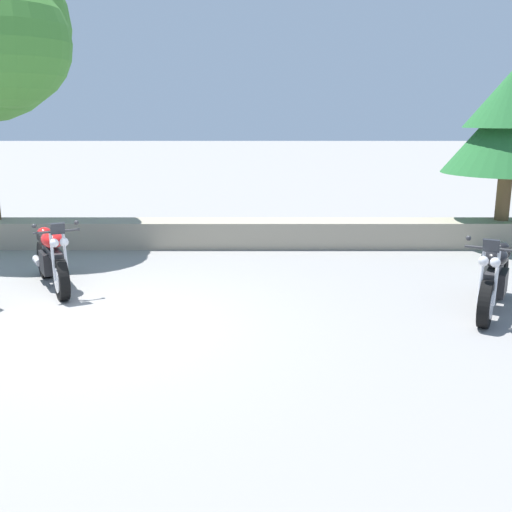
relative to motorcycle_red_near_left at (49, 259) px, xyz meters
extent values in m
plane|color=gray|center=(1.05, -1.71, -0.49)|extent=(120.00, 120.00, 0.00)
cube|color=gray|center=(1.05, 3.09, -0.21)|extent=(36.00, 0.80, 0.55)
cylinder|color=black|center=(0.33, -0.61, -0.18)|extent=(0.42, 0.61, 0.62)
cylinder|color=black|center=(-0.35, 0.66, -0.18)|extent=(0.46, 0.63, 0.62)
cylinder|color=silver|center=(0.33, -0.61, -0.18)|extent=(0.32, 0.41, 0.38)
cube|color=black|center=(-0.03, 0.07, -0.08)|extent=(0.51, 0.57, 0.34)
cube|color=#2D2D30|center=(0.01, -0.02, 0.12)|extent=(0.65, 1.03, 0.12)
ellipsoid|color=red|center=(0.09, -0.15, 0.34)|extent=(0.55, 0.62, 0.26)
cube|color=black|center=(-0.14, 0.27, 0.28)|extent=(0.50, 0.62, 0.12)
ellipsoid|color=red|center=(-0.29, 0.53, 0.32)|extent=(0.33, 0.35, 0.16)
cylinder|color=#2D2D30|center=(0.30, -0.54, 0.54)|extent=(0.60, 0.35, 0.04)
sphere|color=silver|center=(0.43, -0.63, 0.40)|extent=(0.13, 0.13, 0.13)
sphere|color=silver|center=(0.30, -0.69, 0.40)|extent=(0.13, 0.13, 0.13)
cube|color=#26282D|center=(0.34, -0.63, 0.60)|extent=(0.22, 0.18, 0.18)
cylinder|color=silver|center=(-0.38, 0.37, -0.13)|extent=(0.28, 0.39, 0.11)
cylinder|color=silver|center=(0.39, -0.53, 0.18)|extent=(0.12, 0.16, 0.73)
cylinder|color=silver|center=(0.24, -0.62, 0.18)|extent=(0.12, 0.16, 0.73)
sphere|color=#2D2D30|center=(0.54, -0.36, 0.64)|extent=(0.07, 0.07, 0.07)
sphere|color=#2D2D30|center=(0.01, -0.65, 0.64)|extent=(0.07, 0.07, 0.07)
cylinder|color=black|center=(6.21, -1.75, -0.18)|extent=(0.42, 0.61, 0.62)
cylinder|color=black|center=(6.91, -0.49, -0.18)|extent=(0.46, 0.63, 0.62)
cylinder|color=silver|center=(6.21, -1.75, -0.18)|extent=(0.32, 0.41, 0.38)
cube|color=black|center=(6.58, -1.08, -0.08)|extent=(0.51, 0.57, 0.34)
cube|color=#2D2D30|center=(6.54, -1.17, 0.12)|extent=(0.65, 1.03, 0.12)
ellipsoid|color=black|center=(6.46, -1.30, 0.34)|extent=(0.55, 0.62, 0.26)
cube|color=black|center=(6.69, -0.88, 0.28)|extent=(0.50, 0.62, 0.12)
ellipsoid|color=black|center=(6.84, -0.61, 0.32)|extent=(0.33, 0.35, 0.16)
cylinder|color=#2D2D30|center=(6.25, -1.68, 0.54)|extent=(0.60, 0.35, 0.04)
sphere|color=silver|center=(6.25, -1.84, 0.40)|extent=(0.13, 0.13, 0.13)
sphere|color=silver|center=(6.12, -1.77, 0.40)|extent=(0.13, 0.13, 0.13)
cube|color=#26282D|center=(6.20, -1.77, 0.60)|extent=(0.22, 0.18, 0.18)
cylinder|color=silver|center=(6.65, -0.62, -0.13)|extent=(0.28, 0.39, 0.11)
cylinder|color=silver|center=(6.31, -1.76, 0.18)|extent=(0.12, 0.16, 0.73)
cylinder|color=silver|center=(6.15, -1.68, 0.18)|extent=(0.12, 0.16, 0.73)
sphere|color=#2D2D30|center=(6.01, -1.51, 0.64)|extent=(0.07, 0.07, 0.07)
sphere|color=#428433|center=(-1.49, 2.65, 3.54)|extent=(2.42, 2.42, 2.42)
cylinder|color=brown|center=(8.42, 3.17, 0.72)|extent=(0.29, 0.29, 1.31)
cone|color=#23602D|center=(8.42, 3.17, 1.89)|extent=(2.63, 2.63, 1.68)
cone|color=#23602D|center=(8.42, 3.17, 2.57)|extent=(1.90, 1.90, 1.21)
camera|label=1|loc=(3.23, -8.89, 2.19)|focal=40.58mm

